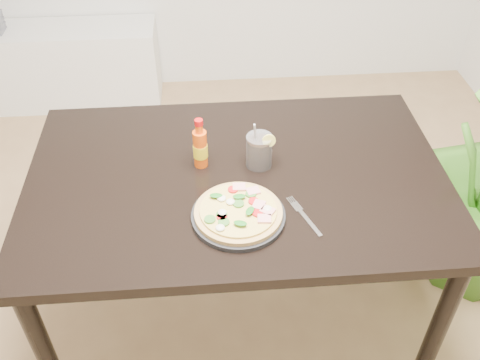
{
  "coord_description": "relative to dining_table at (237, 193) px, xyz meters",
  "views": [
    {
      "loc": [
        0.18,
        -1.02,
        1.9
      ],
      "look_at": [
        0.28,
        0.21,
        0.83
      ],
      "focal_mm": 40.0,
      "sensor_mm": 36.0,
      "label": 1
    }
  ],
  "objects": [
    {
      "name": "pizza",
      "position": [
        -0.01,
        -0.2,
        0.11
      ],
      "size": [
        0.27,
        0.27,
        0.03
      ],
      "color": "tan",
      "rests_on": "plate"
    },
    {
      "name": "hot_sauce_bottle",
      "position": [
        -0.12,
        0.06,
        0.16
      ],
      "size": [
        0.05,
        0.05,
        0.18
      ],
      "rotation": [
        0.0,
        0.0,
        0.07
      ],
      "color": "#E5500D",
      "rests_on": "dining_table"
    },
    {
      "name": "plant_pot",
      "position": [
        1.06,
        0.18,
        -0.56
      ],
      "size": [
        0.28,
        0.28,
        0.22
      ],
      "primitive_type": "cylinder",
      "color": "brown",
      "rests_on": "ground"
    },
    {
      "name": "plate",
      "position": [
        -0.01,
        -0.2,
        0.09
      ],
      "size": [
        0.29,
        0.29,
        0.02
      ],
      "primitive_type": "cylinder",
      "color": "black",
      "rests_on": "dining_table"
    },
    {
      "name": "cola_cup",
      "position": [
        0.08,
        0.05,
        0.14
      ],
      "size": [
        0.09,
        0.09,
        0.18
      ],
      "rotation": [
        0.0,
        0.0,
        0.13
      ],
      "color": "black",
      "rests_on": "dining_table"
    },
    {
      "name": "media_console",
      "position": [
        -1.08,
        1.74,
        -0.42
      ],
      "size": [
        1.4,
        0.34,
        0.5
      ],
      "primitive_type": "cube",
      "color": "white",
      "rests_on": "ground"
    },
    {
      "name": "dining_table",
      "position": [
        0.0,
        0.0,
        0.0
      ],
      "size": [
        1.4,
        0.9,
        0.75
      ],
      "color": "black",
      "rests_on": "ground"
    },
    {
      "name": "fork",
      "position": [
        0.19,
        -0.21,
        0.09
      ],
      "size": [
        0.08,
        0.18,
        0.0
      ],
      "rotation": [
        0.0,
        0.0,
        0.37
      ],
      "color": "silver",
      "rests_on": "dining_table"
    }
  ]
}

